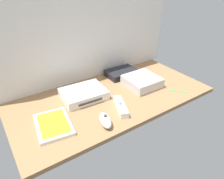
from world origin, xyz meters
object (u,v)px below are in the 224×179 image
Objects in this scene: game_case at (53,124)px; network_router at (122,73)px; game_console at (84,94)px; remote_nunchuk at (105,120)px; stylus_pen at (178,91)px; remote_wand at (121,107)px; mini_computer at (143,82)px.

network_router is at bearing 31.26° from game_case.
network_router is at bearing 21.16° from game_console.
game_console is 31.69cm from network_router.
game_case is at bearing 164.56° from remote_nunchuk.
network_router is 34.41cm from stylus_pen.
remote_wand is (9.49, -18.24, -0.69)cm from game_console.
remote_wand is at bearing -3.45° from game_case.
mini_computer is 52.74cm from game_case.
stylus_pen is at bearing -65.61° from network_router.
network_router is 1.21× the size of remote_wand.
mini_computer reaches higher than game_console.
remote_nunchuk is (-32.18, -32.48, 0.34)cm from network_router.
network_router reaches higher than stylus_pen.
remote_nunchuk is at bearing -22.74° from game_case.
remote_wand is 34.52cm from stylus_pen.
game_console is 20.57cm from remote_wand.
game_console reaches higher than stylus_pen.
mini_computer reaches higher than network_router.
remote_nunchuk reaches higher than stylus_pen.
network_router is (50.53, 21.46, 0.94)cm from game_case.
mini_computer is 16.75cm from network_router.
game_case is at bearing -145.27° from game_console.
game_console is at bearing 167.36° from mini_computer.
remote_nunchuk is (-34.14, -15.87, -0.60)cm from mini_computer.
mini_computer is at bearing 46.89° from remote_wand.
game_case is at bearing -174.72° from mini_computer.
remote_nunchuk is at bearing -90.80° from game_console.
game_console is 49.12cm from stylus_pen.
remote_wand is 1.40× the size of remote_nunchuk.
network_router is at bearing 60.82° from remote_nunchuk.
network_router is 2.03× the size of stylus_pen.
network_router and remote_wand have the same top height.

